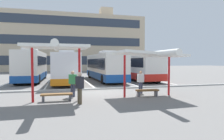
{
  "coord_description": "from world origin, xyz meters",
  "views": [
    {
      "loc": [
        -2.77,
        -14.32,
        2.33
      ],
      "look_at": [
        1.86,
        3.53,
        1.51
      ],
      "focal_mm": 31.3,
      "sensor_mm": 36.0,
      "label": 1
    }
  ],
  "objects_px": {
    "coach_bus_1": "(67,68)",
    "waiting_passenger_2": "(80,85)",
    "coach_bus_0": "(32,66)",
    "waiting_shelter_1": "(149,55)",
    "waiting_passenger_0": "(73,82)",
    "bench_1": "(147,91)",
    "waiting_shelter_0": "(56,48)",
    "coach_bus_2": "(104,67)",
    "bench_0": "(57,95)",
    "waiting_passenger_1": "(141,80)",
    "coach_bus_3": "(133,66)"
  },
  "relations": [
    {
      "from": "bench_0",
      "to": "bench_1",
      "type": "distance_m",
      "value": 5.83
    },
    {
      "from": "coach_bus_2",
      "to": "waiting_passenger_2",
      "type": "distance_m",
      "value": 13.6
    },
    {
      "from": "waiting_shelter_0",
      "to": "waiting_passenger_0",
      "type": "distance_m",
      "value": 2.74
    },
    {
      "from": "coach_bus_3",
      "to": "waiting_passenger_2",
      "type": "relative_size",
      "value": 6.91
    },
    {
      "from": "coach_bus_0",
      "to": "waiting_passenger_2",
      "type": "distance_m",
      "value": 14.65
    },
    {
      "from": "bench_0",
      "to": "waiting_passenger_2",
      "type": "distance_m",
      "value": 1.79
    },
    {
      "from": "coach_bus_0",
      "to": "waiting_shelter_1",
      "type": "bearing_deg",
      "value": -55.56
    },
    {
      "from": "coach_bus_1",
      "to": "coach_bus_3",
      "type": "distance_m",
      "value": 8.58
    },
    {
      "from": "coach_bus_2",
      "to": "coach_bus_3",
      "type": "bearing_deg",
      "value": 5.45
    },
    {
      "from": "coach_bus_0",
      "to": "waiting_passenger_0",
      "type": "height_order",
      "value": "coach_bus_0"
    },
    {
      "from": "bench_1",
      "to": "coach_bus_0",
      "type": "bearing_deg",
      "value": 125.07
    },
    {
      "from": "waiting_passenger_2",
      "to": "coach_bus_1",
      "type": "bearing_deg",
      "value": 91.55
    },
    {
      "from": "coach_bus_0",
      "to": "waiting_passenger_0",
      "type": "xyz_separation_m",
      "value": [
        4.06,
        -11.64,
        -0.79
      ]
    },
    {
      "from": "waiting_passenger_0",
      "to": "waiting_shelter_1",
      "type": "bearing_deg",
      "value": -15.49
    },
    {
      "from": "coach_bus_3",
      "to": "waiting_shelter_1",
      "type": "distance_m",
      "value": 12.86
    },
    {
      "from": "waiting_shelter_1",
      "to": "coach_bus_3",
      "type": "bearing_deg",
      "value": 73.76
    },
    {
      "from": "coach_bus_2",
      "to": "coach_bus_3",
      "type": "xyz_separation_m",
      "value": [
        4.0,
        0.38,
        0.04
      ]
    },
    {
      "from": "waiting_shelter_0",
      "to": "waiting_passenger_0",
      "type": "bearing_deg",
      "value": 56.34
    },
    {
      "from": "coach_bus_3",
      "to": "waiting_shelter_0",
      "type": "bearing_deg",
      "value": -127.08
    },
    {
      "from": "coach_bus_3",
      "to": "bench_0",
      "type": "distance_m",
      "value": 15.46
    },
    {
      "from": "coach_bus_3",
      "to": "waiting_passenger_1",
      "type": "xyz_separation_m",
      "value": [
        -3.52,
        -10.72,
        -0.74
      ]
    },
    {
      "from": "waiting_passenger_1",
      "to": "waiting_passenger_2",
      "type": "relative_size",
      "value": 0.94
    },
    {
      "from": "coach_bus_0",
      "to": "coach_bus_3",
      "type": "relative_size",
      "value": 0.84
    },
    {
      "from": "waiting_passenger_1",
      "to": "waiting_passenger_0",
      "type": "bearing_deg",
      "value": -177.12
    },
    {
      "from": "coach_bus_0",
      "to": "coach_bus_2",
      "type": "height_order",
      "value": "coach_bus_0"
    },
    {
      "from": "waiting_passenger_0",
      "to": "waiting_passenger_1",
      "type": "xyz_separation_m",
      "value": [
        4.9,
        0.25,
        -0.05
      ]
    },
    {
      "from": "coach_bus_3",
      "to": "bench_0",
      "type": "xyz_separation_m",
      "value": [
        -9.41,
        -12.19,
        -1.34
      ]
    },
    {
      "from": "coach_bus_0",
      "to": "bench_1",
      "type": "height_order",
      "value": "coach_bus_0"
    },
    {
      "from": "waiting_shelter_0",
      "to": "bench_1",
      "type": "relative_size",
      "value": 2.65
    },
    {
      "from": "waiting_shelter_0",
      "to": "coach_bus_0",
      "type": "bearing_deg",
      "value": 103.2
    },
    {
      "from": "coach_bus_0",
      "to": "waiting_passenger_1",
      "type": "distance_m",
      "value": 14.52
    },
    {
      "from": "coach_bus_3",
      "to": "bench_1",
      "type": "xyz_separation_m",
      "value": [
        -3.58,
        -12.01,
        -1.35
      ]
    },
    {
      "from": "coach_bus_3",
      "to": "bench_0",
      "type": "relative_size",
      "value": 6.64
    },
    {
      "from": "coach_bus_1",
      "to": "waiting_passenger_2",
      "type": "height_order",
      "value": "coach_bus_1"
    },
    {
      "from": "coach_bus_2",
      "to": "bench_0",
      "type": "bearing_deg",
      "value": -114.61
    },
    {
      "from": "coach_bus_2",
      "to": "waiting_shelter_1",
      "type": "relative_size",
      "value": 2.21
    },
    {
      "from": "coach_bus_0",
      "to": "waiting_shelter_1",
      "type": "relative_size",
      "value": 1.93
    },
    {
      "from": "waiting_passenger_0",
      "to": "coach_bus_0",
      "type": "bearing_deg",
      "value": 109.25
    },
    {
      "from": "waiting_shelter_1",
      "to": "waiting_passenger_0",
      "type": "relative_size",
      "value": 3.09
    },
    {
      "from": "bench_0",
      "to": "coach_bus_1",
      "type": "bearing_deg",
      "value": 85.4
    },
    {
      "from": "coach_bus_0",
      "to": "waiting_shelter_1",
      "type": "distance_m",
      "value": 15.77
    },
    {
      "from": "coach_bus_2",
      "to": "coach_bus_3",
      "type": "height_order",
      "value": "coach_bus_3"
    },
    {
      "from": "coach_bus_1",
      "to": "waiting_passenger_0",
      "type": "bearing_deg",
      "value": -89.47
    },
    {
      "from": "coach_bus_1",
      "to": "coach_bus_3",
      "type": "height_order",
      "value": "coach_bus_3"
    },
    {
      "from": "waiting_passenger_2",
      "to": "waiting_passenger_1",
      "type": "bearing_deg",
      "value": 29.07
    },
    {
      "from": "bench_0",
      "to": "waiting_passenger_0",
      "type": "height_order",
      "value": "waiting_passenger_0"
    },
    {
      "from": "coach_bus_3",
      "to": "waiting_passenger_1",
      "type": "height_order",
      "value": "coach_bus_3"
    },
    {
      "from": "coach_bus_1",
      "to": "bench_1",
      "type": "distance_m",
      "value": 12.06
    },
    {
      "from": "bench_0",
      "to": "waiting_passenger_1",
      "type": "relative_size",
      "value": 1.11
    },
    {
      "from": "coach_bus_3",
      "to": "waiting_passenger_1",
      "type": "distance_m",
      "value": 11.31
    }
  ]
}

